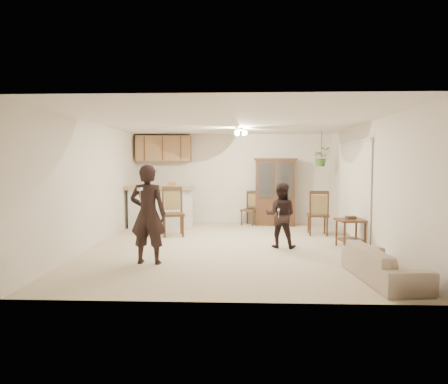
{
  "coord_description": "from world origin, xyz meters",
  "views": [
    {
      "loc": [
        0.21,
        -7.96,
        1.67
      ],
      "look_at": [
        -0.12,
        0.4,
        1.08
      ],
      "focal_mm": 32.0,
      "sensor_mm": 36.0,
      "label": 1
    }
  ],
  "objects_px": {
    "china_hutch": "(276,192)",
    "chair_hutch_left": "(250,215)",
    "sofa": "(384,255)",
    "child": "(281,214)",
    "side_table": "(350,233)",
    "chair_bar": "(173,222)",
    "chair_hutch_right": "(318,222)",
    "adult": "(148,210)"
  },
  "relations": [
    {
      "from": "china_hutch",
      "to": "chair_hutch_right",
      "type": "xyz_separation_m",
      "value": [
        0.86,
        -1.47,
        -0.6
      ]
    },
    {
      "from": "chair_bar",
      "to": "side_table",
      "type": "bearing_deg",
      "value": -30.8
    },
    {
      "from": "sofa",
      "to": "chair_hutch_right",
      "type": "bearing_deg",
      "value": -1.82
    },
    {
      "from": "sofa",
      "to": "chair_bar",
      "type": "bearing_deg",
      "value": 41.21
    },
    {
      "from": "sofa",
      "to": "chair_bar",
      "type": "height_order",
      "value": "chair_bar"
    },
    {
      "from": "adult",
      "to": "chair_bar",
      "type": "relative_size",
      "value": 1.59
    },
    {
      "from": "sofa",
      "to": "side_table",
      "type": "bearing_deg",
      "value": -9.14
    },
    {
      "from": "sofa",
      "to": "chair_hutch_left",
      "type": "xyz_separation_m",
      "value": [
        -1.78,
        5.18,
        -0.1
      ]
    },
    {
      "from": "china_hutch",
      "to": "child",
      "type": "bearing_deg",
      "value": -86.32
    },
    {
      "from": "chair_bar",
      "to": "chair_hutch_left",
      "type": "height_order",
      "value": "chair_bar"
    },
    {
      "from": "adult",
      "to": "side_table",
      "type": "height_order",
      "value": "adult"
    },
    {
      "from": "child",
      "to": "side_table",
      "type": "xyz_separation_m",
      "value": [
        1.4,
        0.06,
        -0.38
      ]
    },
    {
      "from": "adult",
      "to": "china_hutch",
      "type": "xyz_separation_m",
      "value": [
        2.51,
        4.33,
        0.0
      ]
    },
    {
      "from": "adult",
      "to": "chair_hutch_left",
      "type": "relative_size",
      "value": 1.93
    },
    {
      "from": "china_hutch",
      "to": "chair_hutch_left",
      "type": "relative_size",
      "value": 1.96
    },
    {
      "from": "side_table",
      "to": "chair_hutch_left",
      "type": "distance_m",
      "value": 3.48
    },
    {
      "from": "child",
      "to": "china_hutch",
      "type": "xyz_separation_m",
      "value": [
        0.16,
        2.95,
        0.23
      ]
    },
    {
      "from": "child",
      "to": "chair_bar",
      "type": "xyz_separation_m",
      "value": [
        -2.37,
        1.2,
        -0.36
      ]
    },
    {
      "from": "child",
      "to": "chair_bar",
      "type": "bearing_deg",
      "value": -13.68
    },
    {
      "from": "adult",
      "to": "chair_hutch_right",
      "type": "xyz_separation_m",
      "value": [
        3.37,
        2.86,
        -0.6
      ]
    },
    {
      "from": "child",
      "to": "chair_hutch_right",
      "type": "xyz_separation_m",
      "value": [
        1.02,
        1.48,
        -0.38
      ]
    },
    {
      "from": "child",
      "to": "side_table",
      "type": "distance_m",
      "value": 1.45
    },
    {
      "from": "child",
      "to": "chair_hutch_left",
      "type": "distance_m",
      "value": 3.03
    },
    {
      "from": "child",
      "to": "chair_hutch_left",
      "type": "relative_size",
      "value": 1.45
    },
    {
      "from": "side_table",
      "to": "chair_hutch_right",
      "type": "relative_size",
      "value": 0.6
    },
    {
      "from": "adult",
      "to": "child",
      "type": "height_order",
      "value": "adult"
    },
    {
      "from": "sofa",
      "to": "child",
      "type": "relative_size",
      "value": 1.39
    },
    {
      "from": "sofa",
      "to": "side_table",
      "type": "distance_m",
      "value": 2.3
    },
    {
      "from": "china_hutch",
      "to": "chair_hutch_right",
      "type": "distance_m",
      "value": 1.81
    },
    {
      "from": "sofa",
      "to": "chair_hutch_left",
      "type": "relative_size",
      "value": 2.01
    },
    {
      "from": "sofa",
      "to": "chair_hutch_left",
      "type": "height_order",
      "value": "chair_hutch_left"
    },
    {
      "from": "china_hutch",
      "to": "chair_bar",
      "type": "relative_size",
      "value": 1.61
    },
    {
      "from": "adult",
      "to": "sofa",
      "type": "bearing_deg",
      "value": 171.07
    },
    {
      "from": "china_hutch",
      "to": "side_table",
      "type": "distance_m",
      "value": 3.21
    },
    {
      "from": "child",
      "to": "china_hutch",
      "type": "relative_size",
      "value": 0.74
    },
    {
      "from": "side_table",
      "to": "chair_hutch_left",
      "type": "relative_size",
      "value": 0.68
    },
    {
      "from": "sofa",
      "to": "child",
      "type": "bearing_deg",
      "value": 23.89
    },
    {
      "from": "china_hutch",
      "to": "chair_hutch_left",
      "type": "height_order",
      "value": "china_hutch"
    },
    {
      "from": "sofa",
      "to": "chair_hutch_right",
      "type": "distance_m",
      "value": 3.72
    },
    {
      "from": "side_table",
      "to": "chair_bar",
      "type": "height_order",
      "value": "chair_bar"
    },
    {
      "from": "chair_bar",
      "to": "chair_hutch_left",
      "type": "bearing_deg",
      "value": 29.82
    },
    {
      "from": "chair_hutch_left",
      "to": "chair_hutch_right",
      "type": "bearing_deg",
      "value": -14.68
    }
  ]
}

